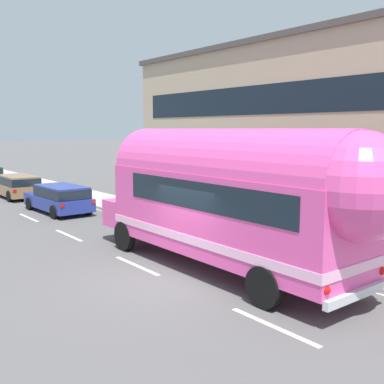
{
  "coord_description": "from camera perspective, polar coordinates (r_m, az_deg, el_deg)",
  "views": [
    {
      "loc": [
        -6.97,
        -9.86,
        4.1
      ],
      "look_at": [
        2.01,
        1.57,
        2.1
      ],
      "focal_mm": 42.83,
      "sensor_mm": 36.0,
      "label": 1
    }
  ],
  "objects": [
    {
      "name": "sidewalk_slab",
      "position": [
        23.48,
        -7.2,
        -2.1
      ],
      "size": [
        2.67,
        90.0,
        0.15
      ],
      "primitive_type": "cube",
      "color": "#ADA89E",
      "rests_on": "ground"
    },
    {
      "name": "roadside_building",
      "position": [
        23.71,
        17.3,
        7.05
      ],
      "size": [
        11.32,
        17.83,
        7.84
      ],
      "color": "tan",
      "rests_on": "ground"
    },
    {
      "name": "car_lead",
      "position": [
        23.45,
        -16.14,
        -0.61
      ],
      "size": [
        2.02,
        4.57,
        1.37
      ],
      "color": "navy",
      "rests_on": "ground"
    },
    {
      "name": "ground_plane",
      "position": [
        12.75,
        -2.78,
        -10.94
      ],
      "size": [
        300.0,
        300.0,
        0.0
      ],
      "primitive_type": "plane",
      "color": "#565454"
    },
    {
      "name": "lane_markings",
      "position": [
        24.97,
        -15.32,
        -1.89
      ],
      "size": [
        3.69,
        80.0,
        0.01
      ],
      "color": "silver",
      "rests_on": "ground"
    },
    {
      "name": "painted_bus",
      "position": [
        12.82,
        5.33,
        -0.26
      ],
      "size": [
        2.63,
        10.99,
        4.12
      ],
      "color": "#EA4C9E",
      "rests_on": "ground"
    },
    {
      "name": "car_second",
      "position": [
        29.39,
        -20.93,
        0.84
      ],
      "size": [
        1.94,
        4.53,
        1.37
      ],
      "color": "olive",
      "rests_on": "ground"
    }
  ]
}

